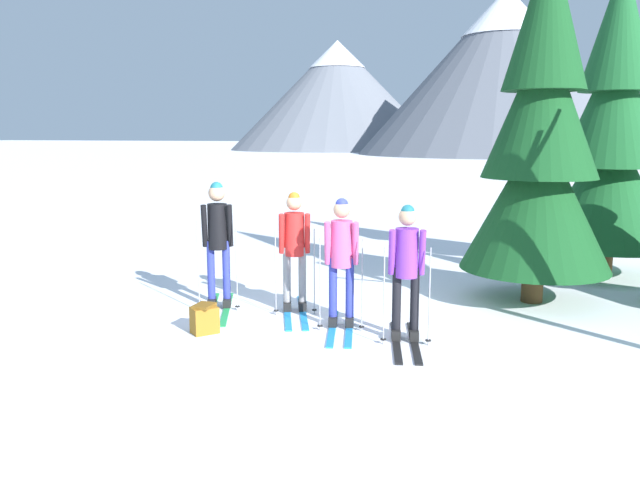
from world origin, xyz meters
TOP-DOWN VIEW (x-y plane):
  - ground_plane at (0.00, 0.00)m, footprint 400.00×400.00m
  - skier_in_black at (-1.46, 0.21)m, footprint 0.98×1.75m
  - skier_in_red at (-0.35, 0.39)m, footprint 0.96×1.74m
  - skier_in_pink at (0.50, -0.12)m, footprint 0.70×1.60m
  - skier_in_purple at (1.41, -0.43)m, footprint 0.69×1.61m
  - pine_tree_near at (2.88, 2.00)m, footprint 2.19×2.19m
  - pine_tree_far at (4.08, 4.37)m, footprint 2.26×2.26m
  - backpack_on_snow_front at (-1.07, -0.95)m, footprint 0.39×0.40m
  - mountain_ridge_distant at (-3.50, 83.92)m, footprint 81.44×50.43m

SIDE VIEW (x-z plane):
  - ground_plane at x=0.00m, z-range 0.00..0.00m
  - backpack_on_snow_front at x=-1.07m, z-range 0.00..0.38m
  - skier_in_purple at x=1.41m, z-range 0.08..1.76m
  - skier_in_pink at x=0.50m, z-range 0.11..1.81m
  - skier_in_red at x=-0.35m, z-range 0.11..1.82m
  - skier_in_black at x=-1.46m, z-range 0.13..1.97m
  - pine_tree_near at x=2.88m, z-range -0.23..5.06m
  - pine_tree_far at x=4.08m, z-range -0.23..5.24m
  - mountain_ridge_distant at x=-3.50m, z-range -0.40..19.53m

